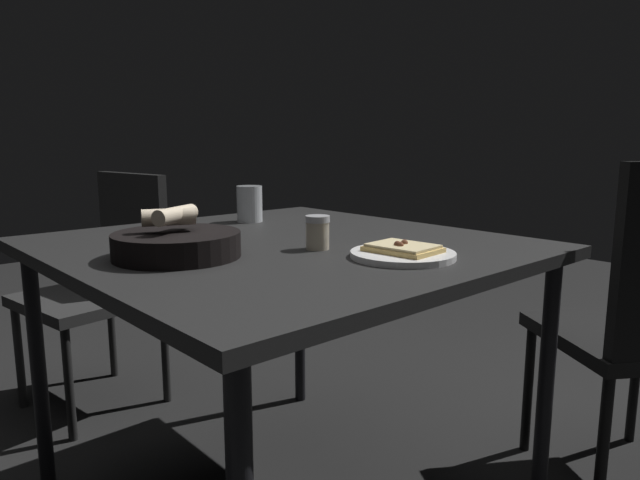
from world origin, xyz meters
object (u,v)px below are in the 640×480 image
(bread_basket, at_px, (176,243))
(pepper_shaker, at_px, (319,234))
(dining_table, at_px, (282,264))
(pizza_plate, at_px, (403,253))
(beer_glass, at_px, (250,206))
(chair_far, at_px, (108,274))

(bread_basket, relative_size, pepper_shaker, 3.48)
(dining_table, bearing_deg, pizza_plate, -167.92)
(beer_glass, distance_m, pepper_shaker, 0.51)
(bread_basket, xyz_separation_m, pepper_shaker, (-0.14, -0.29, 0.00))
(bread_basket, height_order, beer_glass, same)
(pepper_shaker, xyz_separation_m, chair_far, (1.13, 0.06, -0.29))
(bread_basket, height_order, chair_far, chair_far)
(dining_table, distance_m, bread_basket, 0.31)
(bread_basket, bearing_deg, pepper_shaker, -115.11)
(bread_basket, relative_size, chair_far, 0.32)
(bread_basket, distance_m, beer_glass, 0.56)
(dining_table, bearing_deg, bread_basket, 89.36)
(beer_glass, distance_m, chair_far, 0.74)
(chair_far, bearing_deg, dining_table, -176.49)
(pepper_shaker, bearing_deg, pizza_plate, -161.10)
(beer_glass, xyz_separation_m, pepper_shaker, (-0.48, 0.14, -0.02))
(pepper_shaker, relative_size, chair_far, 0.09)
(pepper_shaker, bearing_deg, beer_glass, -16.52)
(dining_table, height_order, bread_basket, bread_basket)
(pizza_plate, height_order, beer_glass, beer_glass)
(dining_table, bearing_deg, pepper_shaker, -178.59)
(dining_table, height_order, chair_far, chair_far)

